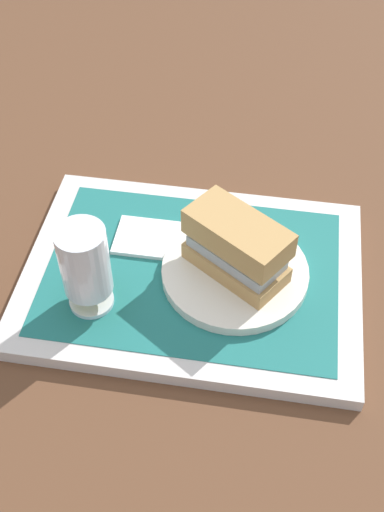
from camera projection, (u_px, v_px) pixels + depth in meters
name	position (u px, v px, depth m)	size (l,w,h in m)	color
ground_plane	(192.00, 281.00, 0.86)	(3.00, 3.00, 0.00)	brown
tray	(192.00, 276.00, 0.85)	(0.44, 0.32, 0.02)	silver
placemat	(192.00, 271.00, 0.84)	(0.38, 0.27, 0.00)	#1E6B66
plate	(235.00, 270.00, 0.83)	(0.19, 0.19, 0.01)	silver
sandwich	(235.00, 242.00, 0.80)	(0.14, 0.13, 0.08)	tan
beer_glass	(85.00, 267.00, 0.76)	(0.06, 0.06, 0.12)	silver
napkin_folded	(148.00, 238.00, 0.88)	(0.09, 0.07, 0.01)	white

